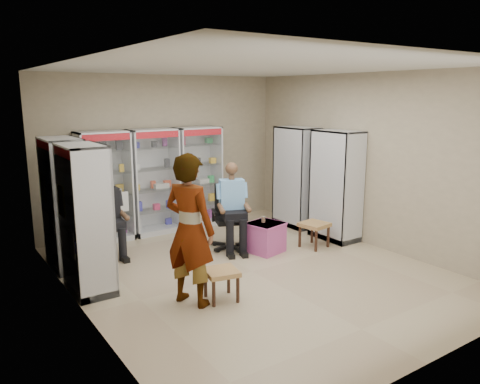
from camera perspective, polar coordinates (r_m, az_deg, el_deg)
floor at (r=7.19m, az=1.49°, el=-9.65°), size 6.00×6.00×0.00m
room_shell at (r=6.72m, az=1.59°, el=6.17°), size 5.02×6.02×3.01m
cabinet_back_left at (r=8.72m, az=-16.14°, el=0.58°), size 0.90×0.50×2.00m
cabinet_back_mid at (r=9.05m, az=-10.43°, el=1.25°), size 0.90×0.50×2.00m
cabinet_back_right at (r=9.46m, az=-5.17°, el=1.86°), size 0.90×0.50×2.00m
cabinet_right_far at (r=9.47m, az=6.87°, el=1.83°), size 0.90×0.50×2.00m
cabinet_right_near at (r=8.68m, az=11.62°, el=0.76°), size 0.90×0.50×2.00m
cabinet_left_far at (r=7.60m, az=-20.60°, el=-1.34°), size 0.90×0.50×2.00m
cabinet_left_near at (r=6.56m, az=-18.28°, el=-3.18°), size 0.90×0.50×2.00m
wooden_chair at (r=8.09m, az=-15.98°, el=-4.14°), size 0.42×0.42×0.94m
seated_customer at (r=7.99m, az=-15.95°, el=-2.85°), size 0.44×0.60×1.34m
office_chair at (r=8.08m, az=-1.23°, el=-3.04°), size 0.78×0.78×1.11m
seated_shopkeeper at (r=8.01m, az=-1.04°, el=-2.06°), size 0.67×0.77×1.42m
pink_trunk at (r=7.97m, az=3.11°, el=-5.54°), size 0.63×0.61×0.51m
tea_glass at (r=7.92m, az=2.87°, el=-3.37°), size 0.07×0.07×0.10m
woven_stool_a at (r=8.31m, az=9.01°, el=-5.19°), size 0.51×0.51×0.44m
woven_stool_b at (r=6.20m, az=-2.28°, el=-11.22°), size 0.48×0.48×0.41m
standing_man at (r=5.88m, az=-6.15°, el=-4.63°), size 0.72×0.84×1.94m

